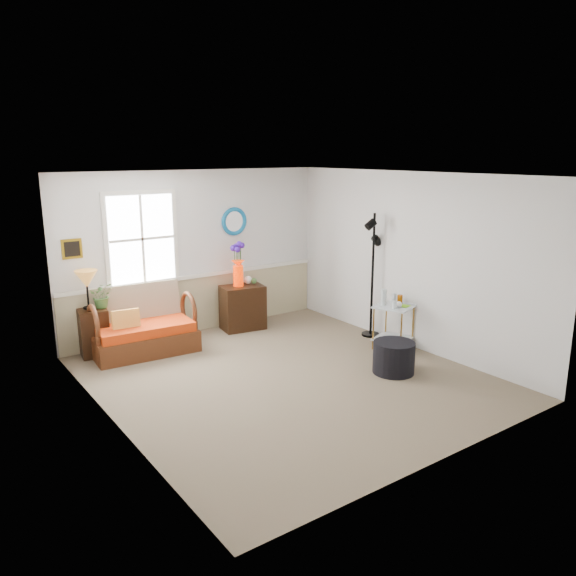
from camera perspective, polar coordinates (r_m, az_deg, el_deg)
floor at (r=7.42m, az=-0.14°, el=-9.08°), size 4.50×5.00×0.01m
ceiling at (r=6.85m, az=-0.15°, el=11.42°), size 4.50×5.00×0.01m
walls at (r=7.02m, az=-0.14°, el=0.76°), size 4.51×5.01×2.60m
wainscot at (r=9.30m, az=-9.06°, el=-1.58°), size 4.46×0.02×0.90m
chair_rail at (r=9.18m, az=-9.14°, el=1.24°), size 4.46×0.04×0.06m
window at (r=8.70m, az=-14.62°, el=4.85°), size 1.14×0.06×1.44m
picture at (r=8.41m, az=-21.11°, el=3.73°), size 0.28×0.03×0.28m
mirror at (r=9.37m, az=-5.51°, el=6.76°), size 0.47×0.07×0.47m
loveseat at (r=8.43m, az=-14.52°, el=-3.26°), size 1.52×0.93×0.95m
throw_pillow at (r=8.29m, az=-16.12°, el=-3.45°), size 0.40×0.14×0.39m
lamp_stand at (r=8.55m, az=-19.13°, el=-4.28°), size 0.44×0.44×0.69m
table_lamp at (r=8.38m, az=-19.71°, el=-0.22°), size 0.33×0.33×0.57m
potted_plant at (r=8.46m, az=-18.37°, el=-0.96°), size 0.41×0.44×0.29m
cabinet at (r=9.30m, az=-4.62°, el=-1.98°), size 0.75×0.54×0.73m
flower_vase at (r=9.14m, az=-5.10°, el=2.38°), size 0.27×0.27×0.71m
side_table at (r=8.52m, az=10.64°, el=-3.92°), size 0.66×0.66×0.66m
tabletop_items at (r=8.43m, az=10.67°, el=-0.91°), size 0.50×0.50×0.25m
floor_lamp at (r=8.88m, az=8.58°, el=1.25°), size 0.33×0.33×1.96m
ottoman at (r=7.63m, az=10.70°, el=-6.93°), size 0.68×0.68×0.43m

